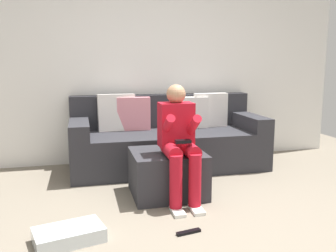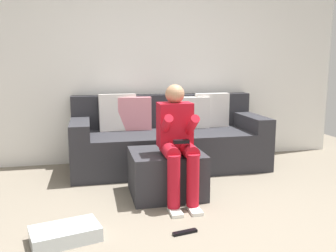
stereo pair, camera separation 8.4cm
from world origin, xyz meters
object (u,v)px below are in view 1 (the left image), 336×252
Objects in this scene: storage_bin at (69,235)px; remote_near_ottoman at (189,232)px; person_seated at (179,138)px; ottoman at (167,173)px; couch_sectional at (167,140)px.

storage_bin is 2.48× the size of remote_near_ottoman.
person_seated is 5.56× the size of remote_near_ottoman.
storage_bin is at bearing -149.57° from person_seated.
ottoman is at bearing 39.84° from storage_bin.
couch_sectional is 2.15× the size of person_seated.
storage_bin reaches higher than remote_near_ottoman.
person_seated is at bearing -71.04° from ottoman.
remote_near_ottoman is (0.88, -0.09, -0.04)m from storage_bin.
storage_bin is (-0.92, -0.77, -0.17)m from ottoman.
person_seated is 2.24× the size of storage_bin.
couch_sectional is 4.83× the size of storage_bin.
person_seated reaches higher than couch_sectional.
couch_sectional is at bearing 76.38° from ottoman.
remote_near_ottoman is at bearing -5.50° from storage_bin.
couch_sectional is 11.96× the size of remote_near_ottoman.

